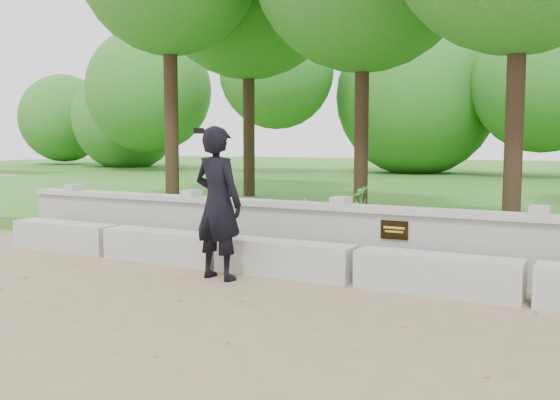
# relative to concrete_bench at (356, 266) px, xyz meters

# --- Properties ---
(ground) EXTENTS (80.00, 80.00, 0.00)m
(ground) POSITION_rel_concrete_bench_xyz_m (-0.00, -1.90, -0.22)
(ground) COLOR #8C7555
(ground) RESTS_ON ground
(lawn) EXTENTS (40.00, 22.00, 0.25)m
(lawn) POSITION_rel_concrete_bench_xyz_m (-0.00, 12.10, -0.10)
(lawn) COLOR #236016
(lawn) RESTS_ON ground
(concrete_bench) EXTENTS (11.90, 0.45, 0.45)m
(concrete_bench) POSITION_rel_concrete_bench_xyz_m (0.00, 0.00, 0.00)
(concrete_bench) COLOR #AEABA4
(concrete_bench) RESTS_ON ground
(parapet_wall) EXTENTS (12.50, 0.35, 0.90)m
(parapet_wall) POSITION_rel_concrete_bench_xyz_m (0.00, 0.70, 0.24)
(parapet_wall) COLOR #A4A19A
(parapet_wall) RESTS_ON ground
(man_main) EXTENTS (0.76, 0.68, 1.94)m
(man_main) POSITION_rel_concrete_bench_xyz_m (-1.64, -0.57, 0.75)
(man_main) COLOR black
(man_main) RESTS_ON ground
(shrub_a) EXTENTS (0.40, 0.39, 0.64)m
(shrub_a) POSITION_rel_concrete_bench_xyz_m (-1.36, 1.40, 0.34)
(shrub_a) COLOR #368D30
(shrub_a) RESTS_ON lawn
(shrub_b) EXTENTS (0.34, 0.39, 0.61)m
(shrub_b) POSITION_rel_concrete_bench_xyz_m (-0.65, 1.40, 0.33)
(shrub_b) COLOR #368D30
(shrub_b) RESTS_ON lawn
(shrub_d) EXTENTS (0.50, 0.51, 0.69)m
(shrub_d) POSITION_rel_concrete_bench_xyz_m (-1.35, 3.67, 0.37)
(shrub_d) COLOR #368D30
(shrub_d) RESTS_ON lawn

